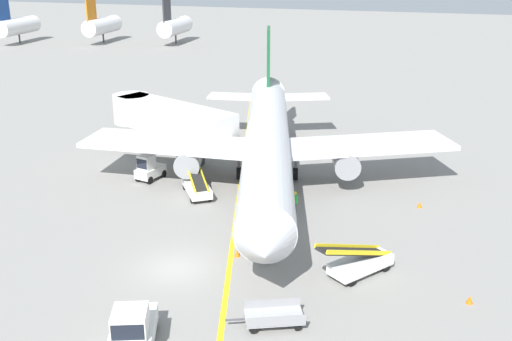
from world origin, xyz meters
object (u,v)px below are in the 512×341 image
(belt_loader_forward_hold, at_px, (359,262))
(belt_loader_aft_hold, at_px, (196,184))
(baggage_tug_near_wing, at_px, (149,169))
(baggage_cart_loaded, at_px, (274,316))
(ground_crew_marshaller, at_px, (295,202))
(safety_cone_nose_right, at_px, (237,253))
(airliner, at_px, (267,143))
(jet_bridge, at_px, (164,117))
(pushback_tug, at_px, (132,329))
(safety_cone_wingtip_left, at_px, (470,300))
(safety_cone_nose_left, at_px, (420,204))

(belt_loader_forward_hold, relative_size, belt_loader_aft_hold, 0.97)
(baggage_tug_near_wing, bearing_deg, baggage_cart_loaded, -49.09)
(belt_loader_aft_hold, relative_size, baggage_cart_loaded, 1.29)
(belt_loader_forward_hold, height_order, ground_crew_marshaller, belt_loader_forward_hold)
(baggage_tug_near_wing, height_order, safety_cone_nose_right, baggage_tug_near_wing)
(airliner, xyz_separation_m, baggage_cart_loaded, (5.01, -17.54, -2.95))
(airliner, xyz_separation_m, jet_bridge, (-10.08, 4.18, 0.12))
(pushback_tug, bearing_deg, airliner, 88.23)
(pushback_tug, bearing_deg, belt_loader_forward_hold, 46.55)
(baggage_cart_loaded, relative_size, safety_cone_wingtip_left, 8.59)
(airliner, bearing_deg, ground_crew_marshaller, -55.64)
(belt_loader_aft_hold, bearing_deg, safety_cone_nose_left, 7.21)
(jet_bridge, relative_size, belt_loader_forward_hold, 2.70)
(pushback_tug, height_order, ground_crew_marshaller, pushback_tug)
(belt_loader_forward_hold, height_order, safety_cone_wingtip_left, belt_loader_forward_hold)
(safety_cone_nose_left, bearing_deg, baggage_tug_near_wing, -179.45)
(baggage_tug_near_wing, distance_m, belt_loader_forward_hold, 20.27)
(baggage_tug_near_wing, xyz_separation_m, safety_cone_nose_right, (10.34, -10.16, -0.71))
(ground_crew_marshaller, bearing_deg, belt_loader_aft_hold, 168.31)
(baggage_tug_near_wing, height_order, belt_loader_aft_hold, belt_loader_aft_hold)
(belt_loader_aft_hold, relative_size, safety_cone_nose_left, 11.06)
(belt_loader_forward_hold, bearing_deg, safety_cone_wingtip_left, -13.96)
(airliner, xyz_separation_m, belt_loader_forward_hold, (8.34, -11.54, -2.64))
(safety_cone_nose_left, bearing_deg, ground_crew_marshaller, -156.14)
(jet_bridge, relative_size, baggage_tug_near_wing, 4.83)
(baggage_tug_near_wing, xyz_separation_m, ground_crew_marshaller, (12.28, -3.39, -0.02))
(jet_bridge, xyz_separation_m, pushback_tug, (9.43, -25.21, -2.55))
(baggage_cart_loaded, height_order, safety_cone_nose_left, baggage_cart_loaded)
(pushback_tug, height_order, belt_loader_aft_hold, belt_loader_aft_hold)
(jet_bridge, height_order, safety_cone_nose_left, jet_bridge)
(baggage_cart_loaded, bearing_deg, belt_loader_forward_hold, 60.97)
(airliner, relative_size, belt_loader_aft_hold, 7.17)
(belt_loader_forward_hold, height_order, safety_cone_nose_right, belt_loader_forward_hold)
(safety_cone_nose_left, bearing_deg, belt_loader_forward_hold, -105.65)
(baggage_tug_near_wing, distance_m, baggage_cart_loaded, 21.58)
(belt_loader_forward_hold, xyz_separation_m, safety_cone_wingtip_left, (5.79, -1.44, -0.56))
(airliner, distance_m, baggage_tug_near_wing, 9.53)
(baggage_tug_near_wing, height_order, ground_crew_marshaller, baggage_tug_near_wing)
(safety_cone_wingtip_left, bearing_deg, ground_crew_marshaller, 142.71)
(ground_crew_marshaller, height_order, safety_cone_nose_right, ground_crew_marshaller)
(safety_cone_nose_right, bearing_deg, belt_loader_aft_hold, 124.51)
(belt_loader_forward_hold, bearing_deg, airliner, 125.85)
(jet_bridge, distance_m, ground_crew_marshaller, 16.13)
(pushback_tug, height_order, safety_cone_nose_left, pushback_tug)
(safety_cone_nose_left, relative_size, safety_cone_nose_right, 1.00)
(pushback_tug, relative_size, safety_cone_nose_left, 9.15)
(safety_cone_wingtip_left, bearing_deg, belt_loader_aft_hold, 151.94)
(pushback_tug, xyz_separation_m, belt_loader_aft_hold, (-3.87, 17.99, -0.22))
(safety_cone_nose_left, bearing_deg, airliner, 174.74)
(baggage_tug_near_wing, relative_size, safety_cone_nose_left, 6.01)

